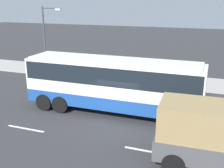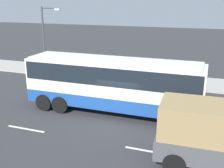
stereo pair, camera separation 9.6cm
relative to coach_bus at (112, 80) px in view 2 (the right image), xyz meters
The scene contains 6 objects.
ground_plane 2.50m from the coach_bus, 55.24° to the right, with size 120.00×120.00×0.00m, color #333335.
sidewalk_curb 8.57m from the coach_bus, 85.13° to the left, with size 80.00×4.00×0.15m, color #A8A399.
lane_centreline 5.75m from the coach_bus, 133.24° to the right, with size 25.76×0.16×0.01m.
coach_bus is the anchor object (origin of this frame).
pedestrian_near_curb 7.50m from the coach_bus, 82.86° to the left, with size 0.32×0.32×1.57m.
street_lamp 11.40m from the coach_bus, 143.30° to the left, with size 1.97×0.24×6.27m.
Camera 2 is at (4.80, -14.40, 6.96)m, focal length 43.87 mm.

